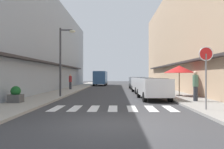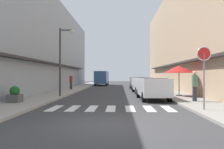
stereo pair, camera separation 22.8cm
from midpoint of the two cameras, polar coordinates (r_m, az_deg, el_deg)
The scene contains 16 objects.
ground_plane at distance 24.26m, azimuth 1.09°, elevation -4.17°, with size 89.84×89.84×0.00m, color #38383A.
sidewalk_left at distance 24.83m, azimuth -10.53°, elevation -3.93°, with size 2.54×57.17×0.12m, color #9E998E.
sidewalk_right at distance 24.70m, azimuth 12.77°, elevation -3.95°, with size 2.54×57.17×0.12m, color gray.
building_row_left at distance 27.04m, azimuth -17.93°, elevation 6.94°, with size 5.50×38.75×10.07m.
building_row_right at distance 26.94m, azimuth 20.31°, elevation 8.65°, with size 5.50×38.75×11.64m.
crosswalk at distance 11.81m, azimuth 0.30°, elevation -8.27°, with size 6.15×2.20×0.01m.
parked_car_near at distance 16.19m, azimuth 10.21°, elevation -2.83°, with size 1.94×4.54×1.47m.
parked_car_mid at distance 22.39m, azimuth 7.88°, elevation -2.13°, with size 1.97×4.24×1.47m.
parked_car_far at distance 28.64m, azimuth 6.55°, elevation -1.72°, with size 1.85×4.31×1.47m.
delivery_van at distance 38.86m, azimuth -2.35°, elevation -0.63°, with size 2.11×5.45×2.37m.
round_street_sign at distance 11.34m, azimuth 22.03°, elevation 3.03°, with size 0.65×0.07×2.84m.
street_lamp at distance 17.91m, azimuth -11.58°, elevation 4.86°, with size 1.19×0.28×5.09m.
cafe_umbrella at distance 18.44m, azimuth 16.36°, elevation 1.22°, with size 2.32×2.32×2.29m.
planter_corner at distance 14.48m, azimuth -22.21°, elevation -4.66°, with size 0.71×0.71×0.93m.
pedestrian_walking_near at distance 14.88m, azimuth 19.91°, elevation -2.45°, with size 0.34×0.34×1.81m.
pedestrian_walking_far at distance 26.65m, azimuth -9.73°, elevation -1.62°, with size 0.34×0.34×1.70m.
Camera 2 is at (0.43, -7.86, 1.65)m, focal length 37.51 mm.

